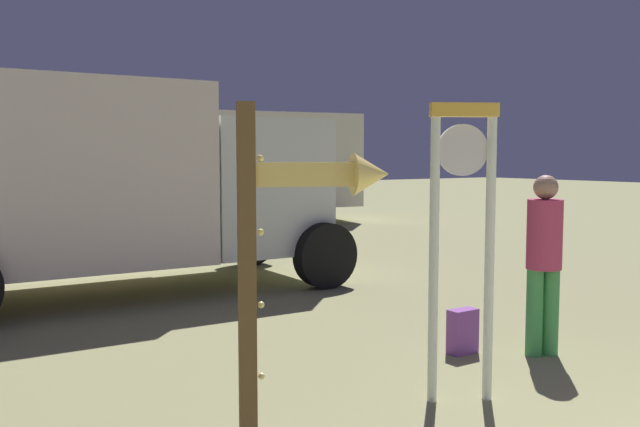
{
  "coord_description": "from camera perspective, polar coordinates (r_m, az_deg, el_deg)",
  "views": [
    {
      "loc": [
        -4.33,
        -0.62,
        1.81
      ],
      "look_at": [
        -0.28,
        5.43,
        1.2
      ],
      "focal_mm": 38.5,
      "sensor_mm": 36.0,
      "label": 1
    }
  ],
  "objects": [
    {
      "name": "standing_clock",
      "position": [
        5.1,
        11.73,
        -0.56
      ],
      "size": [
        0.48,
        0.31,
        2.19
      ],
      "color": "white",
      "rests_on": "ground_plane"
    },
    {
      "name": "box_truck_far",
      "position": [
        18.43,
        -6.54,
        4.12
      ],
      "size": [
        7.09,
        3.54,
        2.94
      ],
      "color": "beige",
      "rests_on": "ground_plane"
    },
    {
      "name": "person_near_clock",
      "position": [
        6.51,
        18.12,
        -3.33
      ],
      "size": [
        0.31,
        0.31,
        1.64
      ],
      "color": "#3D914A",
      "rests_on": "ground_plane"
    },
    {
      "name": "arrow_sign",
      "position": [
        3.98,
        -1.85,
        -1.69
      ],
      "size": [
        0.9,
        0.5,
        2.12
      ],
      "color": "brown",
      "rests_on": "ground_plane"
    },
    {
      "name": "backpack",
      "position": [
        6.52,
        11.72,
        -9.6
      ],
      "size": [
        0.28,
        0.18,
        0.41
      ],
      "color": "purple",
      "rests_on": "ground_plane"
    },
    {
      "name": "box_truck_near",
      "position": [
        9.26,
        -19.55,
        2.68
      ],
      "size": [
        6.48,
        2.75,
        2.73
      ],
      "color": "silver",
      "rests_on": "ground_plane"
    }
  ]
}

